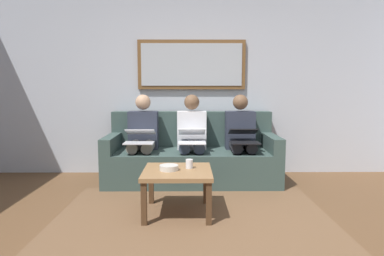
{
  "coord_description": "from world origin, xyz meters",
  "views": [
    {
      "loc": [
        0.03,
        2.3,
        1.21
      ],
      "look_at": [
        0.0,
        -1.7,
        0.75
      ],
      "focal_mm": 31.67,
      "sensor_mm": 36.0,
      "label": 1
    }
  ],
  "objects_px": {
    "laptop_black": "(244,136)",
    "framed_mirror": "(192,65)",
    "person_left": "(241,136)",
    "cup": "(189,164)",
    "person_middle": "(192,136)",
    "person_right": "(143,136)",
    "laptop_silver": "(140,137)",
    "coffee_table": "(177,176)",
    "laptop_white": "(192,136)",
    "couch": "(192,157)",
    "bowl": "(169,168)"
  },
  "relations": [
    {
      "from": "bowl",
      "to": "person_right",
      "type": "distance_m",
      "value": 1.24
    },
    {
      "from": "couch",
      "to": "person_left",
      "type": "height_order",
      "value": "person_left"
    },
    {
      "from": "laptop_white",
      "to": "laptop_silver",
      "type": "xyz_separation_m",
      "value": [
        0.64,
        0.01,
        -0.0
      ]
    },
    {
      "from": "bowl",
      "to": "person_middle",
      "type": "relative_size",
      "value": 0.16
    },
    {
      "from": "person_left",
      "to": "laptop_white",
      "type": "xyz_separation_m",
      "value": [
        0.64,
        0.23,
        0.02
      ]
    },
    {
      "from": "laptop_black",
      "to": "laptop_white",
      "type": "bearing_deg",
      "value": -0.22
    },
    {
      "from": "person_left",
      "to": "person_right",
      "type": "xyz_separation_m",
      "value": [
        1.28,
        0.0,
        0.0
      ]
    },
    {
      "from": "framed_mirror",
      "to": "person_middle",
      "type": "height_order",
      "value": "framed_mirror"
    },
    {
      "from": "cup",
      "to": "laptop_black",
      "type": "xyz_separation_m",
      "value": [
        -0.67,
        -0.86,
        0.15
      ]
    },
    {
      "from": "cup",
      "to": "laptop_silver",
      "type": "relative_size",
      "value": 0.24
    },
    {
      "from": "couch",
      "to": "coffee_table",
      "type": "height_order",
      "value": "couch"
    },
    {
      "from": "framed_mirror",
      "to": "person_right",
      "type": "height_order",
      "value": "framed_mirror"
    },
    {
      "from": "laptop_black",
      "to": "laptop_white",
      "type": "relative_size",
      "value": 1.0
    },
    {
      "from": "coffee_table",
      "to": "laptop_silver",
      "type": "xyz_separation_m",
      "value": [
        0.49,
        -0.92,
        0.26
      ]
    },
    {
      "from": "person_middle",
      "to": "laptop_silver",
      "type": "bearing_deg",
      "value": 20.05
    },
    {
      "from": "framed_mirror",
      "to": "coffee_table",
      "type": "xyz_separation_m",
      "value": [
        0.15,
        1.61,
        -1.18
      ]
    },
    {
      "from": "person_middle",
      "to": "person_right",
      "type": "bearing_deg",
      "value": 0.0
    },
    {
      "from": "framed_mirror",
      "to": "person_right",
      "type": "xyz_separation_m",
      "value": [
        0.64,
        0.46,
        -0.94
      ]
    },
    {
      "from": "framed_mirror",
      "to": "couch",
      "type": "bearing_deg",
      "value": 90.0
    },
    {
      "from": "person_right",
      "to": "couch",
      "type": "bearing_deg",
      "value": -173.87
    },
    {
      "from": "framed_mirror",
      "to": "laptop_white",
      "type": "height_order",
      "value": "framed_mirror"
    },
    {
      "from": "laptop_black",
      "to": "framed_mirror",
      "type": "bearing_deg",
      "value": -46.99
    },
    {
      "from": "cup",
      "to": "laptop_black",
      "type": "relative_size",
      "value": 0.23
    },
    {
      "from": "person_left",
      "to": "person_right",
      "type": "relative_size",
      "value": 1.0
    },
    {
      "from": "couch",
      "to": "laptop_white",
      "type": "bearing_deg",
      "value": 90.0
    },
    {
      "from": "coffee_table",
      "to": "person_left",
      "type": "relative_size",
      "value": 0.58
    },
    {
      "from": "cup",
      "to": "laptop_black",
      "type": "bearing_deg",
      "value": -128.19
    },
    {
      "from": "person_middle",
      "to": "person_right",
      "type": "distance_m",
      "value": 0.64
    },
    {
      "from": "framed_mirror",
      "to": "laptop_white",
      "type": "relative_size",
      "value": 3.8
    },
    {
      "from": "couch",
      "to": "person_middle",
      "type": "relative_size",
      "value": 1.93
    },
    {
      "from": "coffee_table",
      "to": "bowl",
      "type": "relative_size",
      "value": 3.61
    },
    {
      "from": "framed_mirror",
      "to": "laptop_silver",
      "type": "relative_size",
      "value": 3.97
    },
    {
      "from": "person_left",
      "to": "cup",
      "type": "bearing_deg",
      "value": 58.19
    },
    {
      "from": "couch",
      "to": "cup",
      "type": "xyz_separation_m",
      "value": [
        0.03,
        1.15,
        0.17
      ]
    },
    {
      "from": "coffee_table",
      "to": "cup",
      "type": "height_order",
      "value": "cup"
    },
    {
      "from": "couch",
      "to": "laptop_black",
      "type": "height_order",
      "value": "couch"
    },
    {
      "from": "cup",
      "to": "person_middle",
      "type": "height_order",
      "value": "person_middle"
    },
    {
      "from": "person_left",
      "to": "laptop_silver",
      "type": "relative_size",
      "value": 3.01
    },
    {
      "from": "person_left",
      "to": "person_right",
      "type": "bearing_deg",
      "value": 0.0
    },
    {
      "from": "laptop_black",
      "to": "laptop_silver",
      "type": "height_order",
      "value": "laptop_black"
    },
    {
      "from": "person_middle",
      "to": "cup",
      "type": "bearing_deg",
      "value": 88.28
    },
    {
      "from": "bowl",
      "to": "person_right",
      "type": "xyz_separation_m",
      "value": [
        0.41,
        -1.16,
        0.15
      ]
    },
    {
      "from": "couch",
      "to": "laptop_silver",
      "type": "xyz_separation_m",
      "value": [
        0.64,
        0.3,
        0.32
      ]
    },
    {
      "from": "couch",
      "to": "cup",
      "type": "distance_m",
      "value": 1.17
    },
    {
      "from": "laptop_white",
      "to": "laptop_silver",
      "type": "distance_m",
      "value": 0.64
    },
    {
      "from": "laptop_black",
      "to": "laptop_silver",
      "type": "relative_size",
      "value": 1.04
    },
    {
      "from": "cup",
      "to": "laptop_black",
      "type": "height_order",
      "value": "laptop_black"
    },
    {
      "from": "couch",
      "to": "bowl",
      "type": "relative_size",
      "value": 12.07
    },
    {
      "from": "person_middle",
      "to": "laptop_black",
      "type": "bearing_deg",
      "value": 160.3
    },
    {
      "from": "laptop_black",
      "to": "laptop_silver",
      "type": "xyz_separation_m",
      "value": [
        1.28,
        0.0,
        -0.0
      ]
    }
  ]
}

